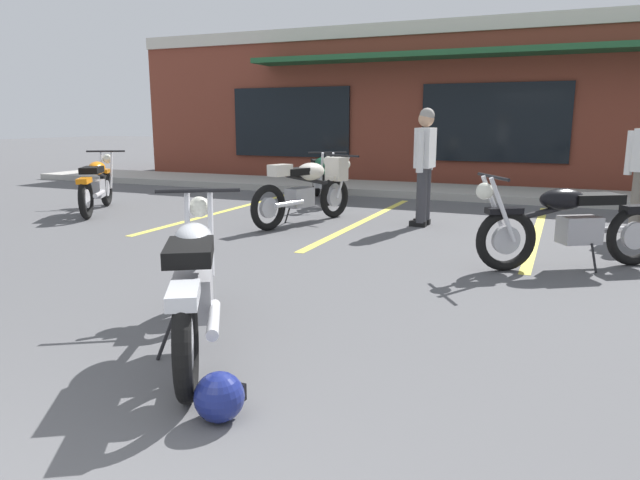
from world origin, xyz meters
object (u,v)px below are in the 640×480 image
motorcycle_red_sportbike (309,187)px  person_in_shorts_foreground (425,160)px  helmet_on_pavement (220,397)px  motorcycle_silver_naked (97,184)px  motorcycle_foreground_classic (194,281)px  motorcycle_blue_standard (571,224)px  motorcycle_green_cafe_racer (321,177)px

motorcycle_red_sportbike → person_in_shorts_foreground: (1.63, 0.42, 0.42)m
helmet_on_pavement → motorcycle_silver_naked: bearing=137.9°
helmet_on_pavement → person_in_shorts_foreground: bearing=93.2°
motorcycle_foreground_classic → motorcycle_blue_standard: size_ratio=1.00×
motorcycle_foreground_classic → person_in_shorts_foreground: (0.34, 5.16, 0.49)m
motorcycle_foreground_classic → motorcycle_silver_naked: size_ratio=1.00×
motorcycle_silver_naked → motorcycle_green_cafe_racer: 3.94m
motorcycle_red_sportbike → motorcycle_green_cafe_racer: (-0.73, 2.20, -0.07)m
motorcycle_red_sportbike → motorcycle_silver_naked: 3.69m
motorcycle_red_sportbike → motorcycle_silver_naked: (-3.66, -0.43, -0.07)m
motorcycle_silver_naked → person_in_shorts_foreground: (5.29, 0.85, 0.49)m
motorcycle_red_sportbike → person_in_shorts_foreground: bearing=14.3°
motorcycle_blue_standard → motorcycle_green_cafe_racer: same height
motorcycle_blue_standard → motorcycle_red_sportbike: bearing=158.1°
person_in_shorts_foreground → motorcycle_red_sportbike: bearing=-165.7°
motorcycle_foreground_classic → motorcycle_silver_naked: (-4.95, 4.31, 0.00)m
motorcycle_silver_naked → person_in_shorts_foreground: person_in_shorts_foreground is taller
motorcycle_foreground_classic → motorcycle_green_cafe_racer: 7.24m
motorcycle_red_sportbike → motorcycle_green_cafe_racer: 2.32m
person_in_shorts_foreground → helmet_on_pavement: bearing=-86.8°
motorcycle_red_sportbike → helmet_on_pavement: motorcycle_red_sportbike is taller
motorcycle_red_sportbike → motorcycle_blue_standard: bearing=-21.9°
motorcycle_blue_standard → motorcycle_foreground_classic: bearing=-124.7°
motorcycle_silver_naked → helmet_on_pavement: bearing=-42.1°
motorcycle_silver_naked → motorcycle_green_cafe_racer: (2.93, 2.64, 0.00)m
motorcycle_silver_naked → motorcycle_blue_standard: size_ratio=1.01×
motorcycle_blue_standard → person_in_shorts_foreground: 2.74m
motorcycle_foreground_classic → person_in_shorts_foreground: person_in_shorts_foreground is taller
person_in_shorts_foreground → motorcycle_silver_naked: bearing=-170.9°
motorcycle_foreground_classic → motorcycle_green_cafe_racer: (-2.02, 6.95, 0.00)m
motorcycle_blue_standard → motorcycle_silver_naked: bearing=172.1°
motorcycle_green_cafe_racer → person_in_shorts_foreground: (2.36, -1.79, 0.49)m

